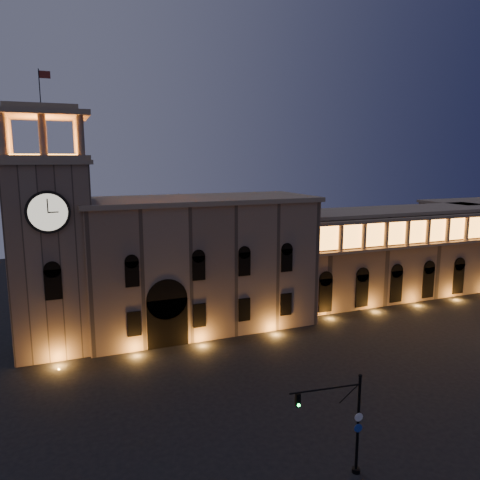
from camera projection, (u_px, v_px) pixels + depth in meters
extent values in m
plane|color=black|center=(288.00, 395.00, 45.28)|extent=(160.00, 160.00, 0.00)
cube|color=#7A6250|center=(200.00, 264.00, 63.20)|extent=(30.00, 12.00, 17.00)
cube|color=gray|center=(199.00, 199.00, 61.68)|extent=(30.80, 12.80, 0.60)
cube|color=black|center=(167.00, 322.00, 57.00)|extent=(5.00, 1.40, 6.00)
cylinder|color=black|center=(166.00, 298.00, 56.49)|extent=(5.00, 1.40, 5.00)
cube|color=orange|center=(167.00, 324.00, 56.86)|extent=(4.20, 0.20, 5.00)
cube|color=#7A6250|center=(52.00, 259.00, 55.06)|extent=(9.00, 9.00, 22.00)
cube|color=gray|center=(45.00, 162.00, 53.13)|extent=(9.80, 9.80, 0.50)
cylinder|color=black|center=(48.00, 212.00, 49.75)|extent=(4.60, 0.35, 4.60)
cylinder|color=beige|center=(48.00, 212.00, 49.62)|extent=(4.00, 0.12, 4.00)
cube|color=gray|center=(45.00, 158.00, 53.04)|extent=(9.40, 9.40, 0.50)
cube|color=orange|center=(44.00, 155.00, 52.99)|extent=(6.80, 6.80, 0.15)
cylinder|color=gray|center=(2.00, 134.00, 47.77)|extent=(0.76, 0.76, 4.20)
cylinder|color=gray|center=(43.00, 135.00, 49.16)|extent=(0.76, 0.76, 4.20)
cylinder|color=gray|center=(81.00, 135.00, 50.56)|extent=(0.76, 0.76, 4.20)
cylinder|color=gray|center=(8.00, 137.00, 54.72)|extent=(0.76, 0.76, 4.20)
cylinder|color=gray|center=(43.00, 138.00, 56.11)|extent=(0.76, 0.76, 4.20)
cylinder|color=gray|center=(77.00, 138.00, 57.50)|extent=(0.76, 0.76, 4.20)
cylinder|color=gray|center=(6.00, 136.00, 51.24)|extent=(0.76, 0.76, 4.20)
cylinder|color=gray|center=(79.00, 137.00, 54.03)|extent=(0.76, 0.76, 4.20)
cube|color=gray|center=(41.00, 114.00, 52.22)|extent=(9.80, 9.80, 0.60)
cube|color=gray|center=(41.00, 109.00, 52.12)|extent=(7.50, 7.50, 0.60)
cylinder|color=black|center=(40.00, 87.00, 51.72)|extent=(0.10, 0.10, 4.00)
plane|color=maroon|center=(45.00, 75.00, 51.70)|extent=(1.20, 0.00, 1.20)
cube|color=#755D4B|center=(392.00, 254.00, 77.76)|extent=(40.00, 10.00, 14.00)
cube|color=gray|center=(395.00, 210.00, 76.51)|extent=(40.60, 10.60, 0.50)
cube|color=gray|center=(417.00, 246.00, 72.33)|extent=(40.00, 1.20, 0.40)
cube|color=gray|center=(419.00, 218.00, 71.59)|extent=(40.00, 1.40, 0.50)
cube|color=orange|center=(415.00, 231.00, 72.46)|extent=(38.00, 0.15, 3.60)
cylinder|color=gray|center=(317.00, 239.00, 65.35)|extent=(0.70, 0.70, 4.00)
cylinder|color=gray|center=(341.00, 237.00, 66.82)|extent=(0.70, 0.70, 4.00)
cylinder|color=gray|center=(364.00, 236.00, 68.28)|extent=(0.70, 0.70, 4.00)
cylinder|color=gray|center=(386.00, 234.00, 69.75)|extent=(0.70, 0.70, 4.00)
cylinder|color=gray|center=(408.00, 233.00, 71.22)|extent=(0.70, 0.70, 4.00)
cylinder|color=gray|center=(428.00, 231.00, 72.69)|extent=(0.70, 0.70, 4.00)
cylinder|color=gray|center=(448.00, 230.00, 74.15)|extent=(0.70, 0.70, 4.00)
cylinder|color=gray|center=(467.00, 228.00, 75.62)|extent=(0.70, 0.70, 4.00)
cube|color=#755D4B|center=(478.00, 238.00, 92.78)|extent=(20.00, 12.00, 14.00)
cylinder|color=black|center=(358.00, 426.00, 33.55)|extent=(0.21, 0.21, 7.46)
cylinder|color=black|center=(356.00, 470.00, 34.16)|extent=(0.60, 0.60, 0.32)
sphere|color=black|center=(360.00, 376.00, 32.89)|extent=(0.30, 0.30, 0.30)
cylinder|color=black|center=(325.00, 389.00, 32.31)|extent=(5.31, 0.75, 0.13)
cube|color=black|center=(298.00, 400.00, 31.88)|extent=(0.35, 0.33, 0.91)
cylinder|color=#0CE53F|center=(299.00, 405.00, 31.77)|extent=(0.20, 0.11, 0.19)
cylinder|color=silver|center=(359.00, 417.00, 33.26)|extent=(0.64, 0.12, 0.64)
cylinder|color=navy|center=(358.00, 428.00, 33.41)|extent=(0.64, 0.12, 0.64)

